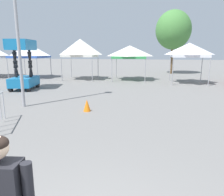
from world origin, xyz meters
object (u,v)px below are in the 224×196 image
(canopy_tent_left_of_center, at_px, (80,48))
(scissor_lift, at_px, (24,74))
(canopy_tent_behind_center, at_px, (189,50))
(canopy_tent_center, at_px, (29,51))
(traffic_cone_lot_center, at_px, (87,105))
(canopy_tent_far_left, at_px, (130,52))
(tree_behind_tents_right, at_px, (173,30))

(canopy_tent_left_of_center, distance_m, scissor_lift, 6.54)
(canopy_tent_behind_center, distance_m, scissor_lift, 12.53)
(scissor_lift, bearing_deg, canopy_tent_center, 118.06)
(canopy_tent_center, distance_m, canopy_tent_left_of_center, 5.26)
(scissor_lift, height_order, traffic_cone_lot_center, scissor_lift)
(traffic_cone_lot_center, bearing_deg, scissor_lift, 142.70)
(canopy_tent_center, bearing_deg, canopy_tent_behind_center, -4.07)
(canopy_tent_far_left, relative_size, traffic_cone_lot_center, 5.90)
(canopy_tent_left_of_center, bearing_deg, scissor_lift, -108.28)
(tree_behind_tents_right, bearing_deg, scissor_lift, -129.13)
(canopy_tent_center, bearing_deg, canopy_tent_far_left, 1.01)
(traffic_cone_lot_center, bearing_deg, canopy_tent_left_of_center, 110.47)
(canopy_tent_behind_center, relative_size, tree_behind_tents_right, 0.45)
(canopy_tent_far_left, bearing_deg, canopy_tent_center, -178.99)
(canopy_tent_left_of_center, height_order, tree_behind_tents_right, tree_behind_tents_right)
(canopy_tent_far_left, bearing_deg, canopy_tent_left_of_center, -175.45)
(canopy_tent_left_of_center, distance_m, traffic_cone_lot_center, 11.44)
(canopy_tent_center, xyz_separation_m, traffic_cone_lot_center, (9.15, -10.63, -2.34))
(canopy_tent_behind_center, bearing_deg, canopy_tent_far_left, 166.00)
(canopy_tent_center, height_order, canopy_tent_left_of_center, canopy_tent_left_of_center)
(canopy_tent_behind_center, relative_size, scissor_lift, 0.97)
(canopy_tent_center, relative_size, tree_behind_tents_right, 0.46)
(canopy_tent_center, xyz_separation_m, canopy_tent_left_of_center, (5.25, -0.19, 0.25))
(canopy_tent_center, relative_size, canopy_tent_left_of_center, 0.89)
(traffic_cone_lot_center, bearing_deg, canopy_tent_center, 130.73)
(canopy_tent_left_of_center, distance_m, tree_behind_tents_right, 11.29)
(canopy_tent_behind_center, bearing_deg, traffic_cone_lot_center, -119.61)
(canopy_tent_far_left, distance_m, traffic_cone_lot_center, 11.04)
(canopy_tent_far_left, height_order, tree_behind_tents_right, tree_behind_tents_right)
(canopy_tent_far_left, relative_size, scissor_lift, 0.93)
(canopy_tent_behind_center, distance_m, tree_behind_tents_right, 8.22)
(canopy_tent_left_of_center, height_order, traffic_cone_lot_center, canopy_tent_left_of_center)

